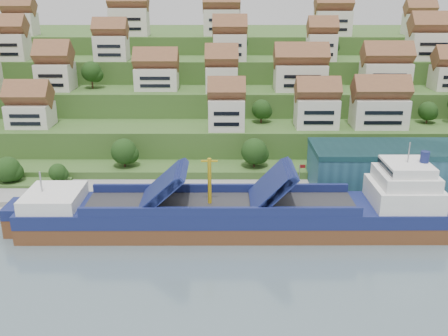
{
  "coord_description": "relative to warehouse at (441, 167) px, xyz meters",
  "views": [
    {
      "loc": [
        1.74,
        -92.05,
        45.49
      ],
      "look_at": [
        1.56,
        14.0,
        8.0
      ],
      "focal_mm": 40.0,
      "sensor_mm": 36.0,
      "label": 1
    }
  ],
  "objects": [
    {
      "name": "ground",
      "position": [
        -52.0,
        -17.0,
        -7.2
      ],
      "size": [
        300.0,
        300.0,
        0.0
      ],
      "primitive_type": "plane",
      "color": "slate",
      "rests_on": "ground"
    },
    {
      "name": "quay",
      "position": [
        -32.0,
        -2.0,
        -6.1
      ],
      "size": [
        180.0,
        14.0,
        2.2
      ],
      "primitive_type": "cube",
      "color": "gray",
      "rests_on": "ground"
    },
    {
      "name": "hillside",
      "position": [
        -52.0,
        86.55,
        3.46
      ],
      "size": [
        260.0,
        128.0,
        31.0
      ],
      "color": "#2D4C1E",
      "rests_on": "ground"
    },
    {
      "name": "hillside_village",
      "position": [
        -48.79,
        44.19,
        17.26
      ],
      "size": [
        157.37,
        64.21,
        29.33
      ],
      "color": "silver",
      "rests_on": "ground"
    },
    {
      "name": "hillside_trees",
      "position": [
        -63.32,
        25.99,
        8.68
      ],
      "size": [
        142.3,
        62.22,
        31.96
      ],
      "color": "#1E4015",
      "rests_on": "ground"
    },
    {
      "name": "warehouse",
      "position": [
        0.0,
        0.0,
        0.0
      ],
      "size": [
        60.0,
        15.0,
        10.0
      ],
      "primitive_type": "cube",
      "color": "#27566B",
      "rests_on": "quay"
    },
    {
      "name": "flagpole",
      "position": [
        -33.89,
        -7.0,
        -0.32
      ],
      "size": [
        1.28,
        0.16,
        8.0
      ],
      "color": "gray",
      "rests_on": "quay"
    },
    {
      "name": "cargo_ship",
      "position": [
        -46.66,
        -18.32,
        -3.74
      ],
      "size": [
        82.82,
        13.26,
        18.42
      ],
      "rotation": [
        0.0,
        0.0,
        0.0
      ],
      "color": "brown",
      "rests_on": "ground"
    }
  ]
}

